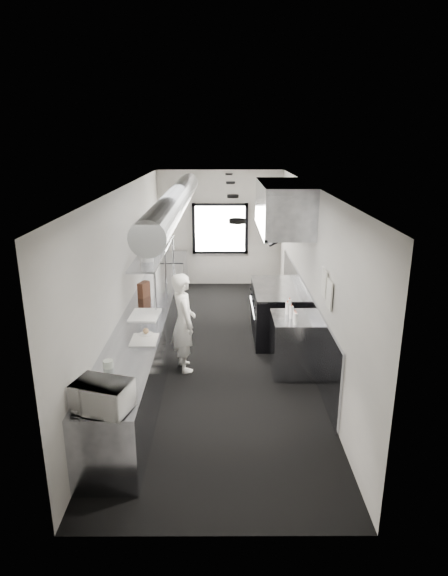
{
  "coord_description": "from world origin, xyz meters",
  "views": [
    {
      "loc": [
        0.06,
        -7.53,
        3.54
      ],
      "look_at": [
        0.08,
        -0.2,
        1.21
      ],
      "focal_mm": 29.81,
      "sensor_mm": 36.0,
      "label": 1
    }
  ],
  "objects_px": {
    "squeeze_bottle_b": "(295,317)",
    "plate_stack_d": "(158,231)",
    "plate_stack_c": "(154,239)",
    "squeeze_bottle_e": "(289,305)",
    "small_plate": "(146,334)",
    "knife_block": "(144,290)",
    "pass_shelf": "(154,251)",
    "cutting_board": "(145,315)",
    "squeeze_bottle_c": "(291,312)",
    "plate_stack_a": "(147,254)",
    "exhaust_hood": "(283,207)",
    "plate_stack_b": "(152,246)",
    "squeeze_bottle_a": "(296,319)",
    "microwave": "(102,396)",
    "squeeze_bottle_d": "(287,308)",
    "deli_tub_a": "(103,379)",
    "range": "(276,312)",
    "deli_tub_b": "(108,364)",
    "bottle_station": "(293,344)",
    "far_work_table": "(171,275)",
    "prep_counter": "(147,339)",
    "line_cook": "(184,322)"
  },
  "relations": [
    {
      "from": "plate_stack_c",
      "to": "bottle_station",
      "type": "bearing_deg",
      "value": -37.46
    },
    {
      "from": "plate_stack_a",
      "to": "squeeze_bottle_b",
      "type": "relative_size",
      "value": 1.47
    },
    {
      "from": "squeeze_bottle_b",
      "to": "range",
      "type": "bearing_deg",
      "value": 93.33
    },
    {
      "from": "far_work_table",
      "to": "small_plate",
      "type": "distance_m",
      "value": 4.59
    },
    {
      "from": "bottle_station",
      "to": "squeeze_bottle_a",
      "type": "distance_m",
      "value": 0.61
    },
    {
      "from": "small_plate",
      "to": "plate_stack_b",
      "type": "distance_m",
      "value": 2.2
    },
    {
      "from": "squeeze_bottle_b",
      "to": "plate_stack_d",
      "type": "bearing_deg",
      "value": 132.03
    },
    {
      "from": "squeeze_bottle_c",
      "to": "plate_stack_d",
      "type": "bearing_deg",
      "value": 133.55
    },
    {
      "from": "range",
      "to": "exhaust_hood",
      "type": "bearing_deg",
      "value": -0.0
    },
    {
      "from": "squeeze_bottle_b",
      "to": "squeeze_bottle_e",
      "type": "distance_m",
      "value": 0.52
    },
    {
      "from": "squeeze_bottle_c",
      "to": "squeeze_bottle_e",
      "type": "bearing_deg",
      "value": 86.76
    },
    {
      "from": "prep_counter",
      "to": "squeeze_bottle_a",
      "type": "bearing_deg",
      "value": -12.17
    },
    {
      "from": "microwave",
      "to": "deli_tub_a",
      "type": "relative_size",
      "value": 3.96
    },
    {
      "from": "cutting_board",
      "to": "squeeze_bottle_d",
      "type": "bearing_deg",
      "value": 1.68
    },
    {
      "from": "small_plate",
      "to": "knife_block",
      "type": "relative_size",
      "value": 0.75
    },
    {
      "from": "range",
      "to": "deli_tub_a",
      "type": "relative_size",
      "value": 12.21
    },
    {
      "from": "plate_stack_c",
      "to": "prep_counter",
      "type": "bearing_deg",
      "value": -87.96
    },
    {
      "from": "microwave",
      "to": "plate_stack_a",
      "type": "bearing_deg",
      "value": 107.69
    },
    {
      "from": "bottle_station",
      "to": "plate_stack_c",
      "type": "distance_m",
      "value": 3.24
    },
    {
      "from": "squeeze_bottle_d",
      "to": "plate_stack_d",
      "type": "bearing_deg",
      "value": 135.28
    },
    {
      "from": "plate_stack_c",
      "to": "squeeze_bottle_e",
      "type": "relative_size",
      "value": 1.99
    },
    {
      "from": "deli_tub_b",
      "to": "plate_stack_b",
      "type": "bearing_deg",
      "value": 87.52
    },
    {
      "from": "squeeze_bottle_c",
      "to": "squeeze_bottle_d",
      "type": "bearing_deg",
      "value": 101.61
    },
    {
      "from": "prep_counter",
      "to": "plate_stack_c",
      "type": "relative_size",
      "value": 16.65
    },
    {
      "from": "squeeze_bottle_b",
      "to": "far_work_table",
      "type": "bearing_deg",
      "value": 119.11
    },
    {
      "from": "plate_stack_d",
      "to": "squeeze_bottle_e",
      "type": "relative_size",
      "value": 2.26
    },
    {
      "from": "plate_stack_a",
      "to": "range",
      "type": "bearing_deg",
      "value": 13.67
    },
    {
      "from": "range",
      "to": "small_plate",
      "type": "height_order",
      "value": "range"
    },
    {
      "from": "squeeze_bottle_a",
      "to": "microwave",
      "type": "bearing_deg",
      "value": -134.8
    },
    {
      "from": "deli_tub_a",
      "to": "squeeze_bottle_c",
      "type": "relative_size",
      "value": 0.68
    },
    {
      "from": "small_plate",
      "to": "plate_stack_a",
      "type": "relative_size",
      "value": 0.79
    },
    {
      "from": "bottle_station",
      "to": "far_work_table",
      "type": "xyz_separation_m",
      "value": [
        -2.3,
        3.9,
        0.0
      ]
    },
    {
      "from": "exhaust_hood",
      "to": "plate_stack_d",
      "type": "bearing_deg",
      "value": 156.55
    },
    {
      "from": "pass_shelf",
      "to": "plate_stack_c",
      "type": "distance_m",
      "value": 0.24
    },
    {
      "from": "small_plate",
      "to": "knife_block",
      "type": "bearing_deg",
      "value": 99.78
    },
    {
      "from": "line_cook",
      "to": "plate_stack_b",
      "type": "distance_m",
      "value": 1.71
    },
    {
      "from": "plate_stack_c",
      "to": "squeeze_bottle_e",
      "type": "bearing_deg",
      "value": -32.43
    },
    {
      "from": "small_plate",
      "to": "squeeze_bottle_c",
      "type": "distance_m",
      "value": 2.21
    },
    {
      "from": "exhaust_hood",
      "to": "squeeze_bottle_c",
      "type": "relative_size",
      "value": 11.48
    },
    {
      "from": "plate_stack_d",
      "to": "squeeze_bottle_d",
      "type": "relative_size",
      "value": 2.17
    },
    {
      "from": "pass_shelf",
      "to": "cutting_board",
      "type": "distance_m",
      "value": 1.74
    },
    {
      "from": "small_plate",
      "to": "squeeze_bottle_c",
      "type": "relative_size",
      "value": 1.03
    },
    {
      "from": "squeeze_bottle_e",
      "to": "pass_shelf",
      "type": "bearing_deg",
      "value": 149.29
    },
    {
      "from": "exhaust_hood",
      "to": "deli_tub_a",
      "type": "xyz_separation_m",
      "value": [
        -2.38,
        -3.44,
        -1.44
      ]
    },
    {
      "from": "range",
      "to": "bottle_station",
      "type": "bearing_deg",
      "value": -85.43
    },
    {
      "from": "pass_shelf",
      "to": "knife_block",
      "type": "relative_size",
      "value": 11.39
    },
    {
      "from": "squeeze_bottle_c",
      "to": "plate_stack_c",
      "type": "bearing_deg",
      "value": 141.5
    },
    {
      "from": "squeeze_bottle_a",
      "to": "squeeze_bottle_e",
      "type": "relative_size",
      "value": 0.97
    },
    {
      "from": "prep_counter",
      "to": "plate_stack_c",
      "type": "distance_m",
      "value": 2.07
    },
    {
      "from": "small_plate",
      "to": "squeeze_bottle_b",
      "type": "xyz_separation_m",
      "value": [
        2.14,
        0.47,
        0.08
      ]
    }
  ]
}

